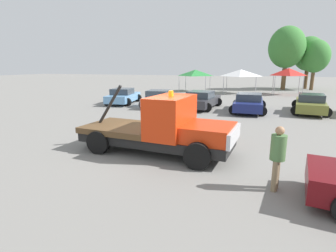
{
  "coord_description": "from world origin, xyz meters",
  "views": [
    {
      "loc": [
        3.47,
        -9.0,
        3.23
      ],
      "look_at": [
        0.5,
        0.0,
        1.05
      ],
      "focal_mm": 28.0,
      "sensor_mm": 36.0,
      "label": 1
    }
  ],
  "objects_px": {
    "parked_car_silver": "(159,99)",
    "tree_right": "(309,54)",
    "parked_car_skyblue": "(123,96)",
    "canopy_tent_red": "(289,72)",
    "person_near_truck": "(278,154)",
    "tree_center": "(287,47)",
    "parked_car_olive": "(310,104)",
    "parked_car_charcoal": "(201,100)",
    "tree_left": "(315,56)",
    "parked_car_navy": "(249,103)",
    "tow_truck": "(164,129)",
    "canopy_tent_white": "(241,73)",
    "canopy_tent_green": "(195,73)"
  },
  "relations": [
    {
      "from": "parked_car_charcoal",
      "to": "tree_left",
      "type": "distance_m",
      "value": 23.53
    },
    {
      "from": "parked_car_navy",
      "to": "tree_center",
      "type": "distance_m",
      "value": 21.07
    },
    {
      "from": "parked_car_skyblue",
      "to": "tree_right",
      "type": "height_order",
      "value": "tree_right"
    },
    {
      "from": "parked_car_skyblue",
      "to": "parked_car_silver",
      "type": "xyz_separation_m",
      "value": [
        3.53,
        -0.65,
        -0.0
      ]
    },
    {
      "from": "person_near_truck",
      "to": "parked_car_navy",
      "type": "relative_size",
      "value": 0.38
    },
    {
      "from": "tree_right",
      "to": "parked_car_charcoal",
      "type": "bearing_deg",
      "value": -115.78
    },
    {
      "from": "canopy_tent_green",
      "to": "tree_right",
      "type": "xyz_separation_m",
      "value": [
        14.2,
        8.71,
        2.49
      ]
    },
    {
      "from": "parked_car_skyblue",
      "to": "canopy_tent_red",
      "type": "bearing_deg",
      "value": -56.75
    },
    {
      "from": "parked_car_navy",
      "to": "parked_car_olive",
      "type": "height_order",
      "value": "same"
    },
    {
      "from": "parked_car_olive",
      "to": "tree_right",
      "type": "bearing_deg",
      "value": -0.26
    },
    {
      "from": "person_near_truck",
      "to": "tree_center",
      "type": "bearing_deg",
      "value": -82.08
    },
    {
      "from": "parked_car_olive",
      "to": "canopy_tent_white",
      "type": "xyz_separation_m",
      "value": [
        -5.46,
        12.11,
        1.77
      ]
    },
    {
      "from": "tree_center",
      "to": "parked_car_charcoal",
      "type": "bearing_deg",
      "value": -111.15
    },
    {
      "from": "parked_car_silver",
      "to": "person_near_truck",
      "type": "bearing_deg",
      "value": -154.18
    },
    {
      "from": "canopy_tent_white",
      "to": "tree_center",
      "type": "bearing_deg",
      "value": 52.7
    },
    {
      "from": "parked_car_charcoal",
      "to": "canopy_tent_green",
      "type": "height_order",
      "value": "canopy_tent_green"
    },
    {
      "from": "parked_car_silver",
      "to": "tree_center",
      "type": "distance_m",
      "value": 23.18
    },
    {
      "from": "parked_car_charcoal",
      "to": "parked_car_olive",
      "type": "bearing_deg",
      "value": -80.78
    },
    {
      "from": "parked_car_silver",
      "to": "tree_left",
      "type": "bearing_deg",
      "value": -41.73
    },
    {
      "from": "parked_car_olive",
      "to": "tree_right",
      "type": "height_order",
      "value": "tree_right"
    },
    {
      "from": "person_near_truck",
      "to": "tree_center",
      "type": "xyz_separation_m",
      "value": [
        3.0,
        32.55,
        4.62
      ]
    },
    {
      "from": "person_near_truck",
      "to": "parked_car_silver",
      "type": "bearing_deg",
      "value": -44.74
    },
    {
      "from": "parked_car_navy",
      "to": "person_near_truck",
      "type": "bearing_deg",
      "value": -174.97
    },
    {
      "from": "parked_car_silver",
      "to": "parked_car_navy",
      "type": "height_order",
      "value": "same"
    },
    {
      "from": "parked_car_silver",
      "to": "parked_car_charcoal",
      "type": "height_order",
      "value": "same"
    },
    {
      "from": "parked_car_olive",
      "to": "canopy_tent_white",
      "type": "relative_size",
      "value": 1.41
    },
    {
      "from": "parked_car_navy",
      "to": "parked_car_olive",
      "type": "xyz_separation_m",
      "value": [
        4.13,
        0.94,
        0.0
      ]
    },
    {
      "from": "parked_car_skyblue",
      "to": "parked_car_silver",
      "type": "relative_size",
      "value": 1.04
    },
    {
      "from": "tree_left",
      "to": "canopy_tent_white",
      "type": "bearing_deg",
      "value": -139.11
    },
    {
      "from": "tree_center",
      "to": "tree_right",
      "type": "height_order",
      "value": "tree_center"
    },
    {
      "from": "canopy_tent_green",
      "to": "tree_right",
      "type": "height_order",
      "value": "tree_right"
    },
    {
      "from": "parked_car_navy",
      "to": "tree_left",
      "type": "xyz_separation_m",
      "value": [
        7.68,
        20.85,
        3.8
      ]
    },
    {
      "from": "parked_car_silver",
      "to": "parked_car_charcoal",
      "type": "relative_size",
      "value": 0.92
    },
    {
      "from": "parked_car_skyblue",
      "to": "tree_center",
      "type": "distance_m",
      "value": 24.54
    },
    {
      "from": "person_near_truck",
      "to": "tow_truck",
      "type": "bearing_deg",
      "value": -14.09
    },
    {
      "from": "parked_car_silver",
      "to": "tree_right",
      "type": "height_order",
      "value": "tree_right"
    },
    {
      "from": "parked_car_skyblue",
      "to": "canopy_tent_green",
      "type": "bearing_deg",
      "value": -22.8
    },
    {
      "from": "tow_truck",
      "to": "tree_left",
      "type": "relative_size",
      "value": 0.91
    },
    {
      "from": "canopy_tent_white",
      "to": "canopy_tent_red",
      "type": "height_order",
      "value": "canopy_tent_red"
    },
    {
      "from": "parked_car_olive",
      "to": "canopy_tent_red",
      "type": "xyz_separation_m",
      "value": [
        -0.28,
        12.53,
        1.91
      ]
    },
    {
      "from": "parked_car_charcoal",
      "to": "canopy_tent_red",
      "type": "xyz_separation_m",
      "value": [
        7.39,
        12.95,
        1.91
      ]
    },
    {
      "from": "tree_center",
      "to": "canopy_tent_red",
      "type": "bearing_deg",
      "value": -91.54
    },
    {
      "from": "tree_center",
      "to": "canopy_tent_white",
      "type": "bearing_deg",
      "value": -127.3
    },
    {
      "from": "tow_truck",
      "to": "canopy_tent_green",
      "type": "bearing_deg",
      "value": 105.1
    },
    {
      "from": "tow_truck",
      "to": "canopy_tent_white",
      "type": "distance_m",
      "value": 23.65
    },
    {
      "from": "tow_truck",
      "to": "parked_car_navy",
      "type": "relative_size",
      "value": 1.3
    },
    {
      "from": "canopy_tent_green",
      "to": "tree_left",
      "type": "bearing_deg",
      "value": 24.94
    },
    {
      "from": "parked_car_silver",
      "to": "tree_right",
      "type": "distance_m",
      "value": 26.86
    },
    {
      "from": "person_near_truck",
      "to": "canopy_tent_red",
      "type": "relative_size",
      "value": 0.58
    },
    {
      "from": "parked_car_silver",
      "to": "tree_center",
      "type": "height_order",
      "value": "tree_center"
    }
  ]
}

